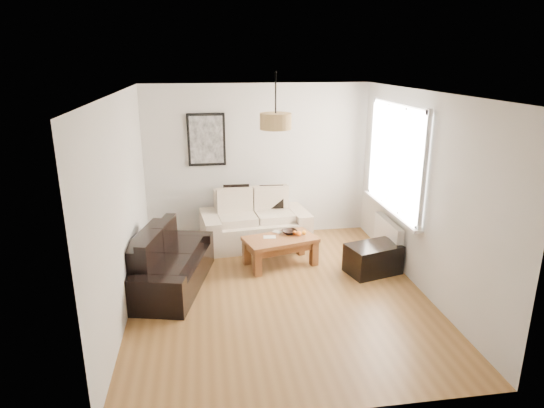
{
  "coord_description": "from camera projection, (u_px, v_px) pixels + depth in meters",
  "views": [
    {
      "loc": [
        -0.92,
        -5.53,
        2.99
      ],
      "look_at": [
        0.0,
        0.6,
        1.05
      ],
      "focal_mm": 30.95,
      "sensor_mm": 36.0,
      "label": 1
    }
  ],
  "objects": [
    {
      "name": "fruit_bowl",
      "position": [
        290.0,
        232.0,
        7.12
      ],
      "size": [
        0.27,
        0.27,
        0.06
      ],
      "primitive_type": "imported",
      "rotation": [
        0.0,
        0.0,
        0.19
      ],
      "color": "black",
      "rests_on": "coffee_table"
    },
    {
      "name": "orange_a",
      "position": [
        299.0,
        234.0,
        7.02
      ],
      "size": [
        0.1,
        0.1,
        0.08
      ],
      "primitive_type": "sphere",
      "rotation": [
        0.0,
        0.0,
        -0.23
      ],
      "color": "orange",
      "rests_on": "fruit_bowl"
    },
    {
      "name": "orange_c",
      "position": [
        295.0,
        233.0,
        7.05
      ],
      "size": [
        0.07,
        0.07,
        0.06
      ],
      "primitive_type": "sphere",
      "rotation": [
        0.0,
        0.0,
        -0.03
      ],
      "color": "#DC5A12",
      "rests_on": "fruit_bowl"
    },
    {
      "name": "poster",
      "position": [
        206.0,
        140.0,
        7.71
      ],
      "size": [
        0.62,
        0.04,
        0.87
      ],
      "primitive_type": null,
      "color": "black",
      "rests_on": "wall_back"
    },
    {
      "name": "cushion_left",
      "position": [
        236.0,
        197.0,
        7.84
      ],
      "size": [
        0.44,
        0.15,
        0.43
      ],
      "primitive_type": "cube",
      "rotation": [
        0.0,
        0.0,
        -0.04
      ],
      "color": "black",
      "rests_on": "loveseat_cream"
    },
    {
      "name": "wall_left",
      "position": [
        122.0,
        206.0,
        5.59
      ],
      "size": [
        0.04,
        4.5,
        2.6
      ],
      "primitive_type": null,
      "color": "silver",
      "rests_on": "floor"
    },
    {
      "name": "pendant_shade",
      "position": [
        276.0,
        121.0,
        5.86
      ],
      "size": [
        0.4,
        0.4,
        0.2
      ],
      "primitive_type": "cylinder",
      "color": "tan",
      "rests_on": "ceiling"
    },
    {
      "name": "wall_right",
      "position": [
        422.0,
        193.0,
        6.13
      ],
      "size": [
        0.04,
        4.5,
        2.6
      ],
      "primitive_type": null,
      "color": "silver",
      "rests_on": "floor"
    },
    {
      "name": "ceiling",
      "position": [
        280.0,
        93.0,
        5.47
      ],
      "size": [
        3.8,
        4.5,
        0.0
      ],
      "primitive_type": null,
      "color": "white",
      "rests_on": "floor"
    },
    {
      "name": "orange_b",
      "position": [
        304.0,
        233.0,
        7.06
      ],
      "size": [
        0.08,
        0.08,
        0.07
      ],
      "primitive_type": "sphere",
      "rotation": [
        0.0,
        0.0,
        -0.25
      ],
      "color": "orange",
      "rests_on": "fruit_bowl"
    },
    {
      "name": "sofa_leather",
      "position": [
        169.0,
        261.0,
        6.32
      ],
      "size": [
        1.22,
        1.88,
        0.75
      ],
      "primitive_type": null,
      "rotation": [
        0.0,
        0.0,
        1.33
      ],
      "color": "black",
      "rests_on": "floor"
    },
    {
      "name": "ottoman",
      "position": [
        373.0,
        259.0,
        6.77
      ],
      "size": [
        0.84,
        0.65,
        0.42
      ],
      "primitive_type": "cube",
      "rotation": [
        0.0,
        0.0,
        0.26
      ],
      "color": "black",
      "rests_on": "floor"
    },
    {
      "name": "wall_front",
      "position": [
        325.0,
        279.0,
        3.73
      ],
      "size": [
        3.8,
        0.04,
        2.6
      ],
      "primitive_type": null,
      "color": "silver",
      "rests_on": "floor"
    },
    {
      "name": "cushion_right",
      "position": [
        271.0,
        197.0,
        7.93
      ],
      "size": [
        0.41,
        0.16,
        0.4
      ],
      "primitive_type": "cube",
      "rotation": [
        0.0,
        0.0,
        -0.08
      ],
      "color": "black",
      "rests_on": "loveseat_cream"
    },
    {
      "name": "wall_back",
      "position": [
        258.0,
        161.0,
        7.98
      ],
      "size": [
        3.8,
        0.04,
        2.6
      ],
      "primitive_type": null,
      "color": "silver",
      "rests_on": "floor"
    },
    {
      "name": "papers",
      "position": [
        270.0,
        237.0,
        6.99
      ],
      "size": [
        0.2,
        0.15,
        0.01
      ],
      "primitive_type": "cube",
      "rotation": [
        0.0,
        0.0,
        -0.11
      ],
      "color": "beige",
      "rests_on": "coffee_table"
    },
    {
      "name": "floor",
      "position": [
        279.0,
        292.0,
        6.24
      ],
      "size": [
        4.5,
        4.5,
        0.0
      ],
      "primitive_type": "plane",
      "color": "brown",
      "rests_on": "ground"
    },
    {
      "name": "window_bay",
      "position": [
        397.0,
        158.0,
        6.79
      ],
      "size": [
        0.14,
        1.9,
        1.6
      ],
      "primitive_type": null,
      "color": "white",
      "rests_on": "wall_right"
    },
    {
      "name": "loveseat_cream",
      "position": [
        255.0,
        219.0,
        7.78
      ],
      "size": [
        1.83,
        1.12,
        0.86
      ],
      "primitive_type": null,
      "rotation": [
        0.0,
        0.0,
        0.1
      ],
      "color": "beige",
      "rests_on": "floor"
    },
    {
      "name": "radiator",
      "position": [
        388.0,
        237.0,
        7.14
      ],
      "size": [
        0.1,
        0.9,
        0.52
      ],
      "primitive_type": "cube",
      "color": "white",
      "rests_on": "wall_right"
    },
    {
      "name": "coffee_table",
      "position": [
        280.0,
        251.0,
        7.03
      ],
      "size": [
        1.16,
        0.83,
        0.43
      ],
      "primitive_type": null,
      "rotation": [
        0.0,
        0.0,
        0.26
      ],
      "color": "brown",
      "rests_on": "floor"
    }
  ]
}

